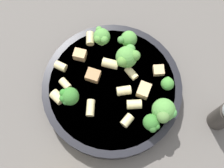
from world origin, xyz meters
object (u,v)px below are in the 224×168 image
object	(u,v)px
chicken_chunk_2	(159,70)
chicken_chunk_3	(144,90)
broccoli_floret_6	(102,37)
rigatoni_7	(134,104)
rigatoni_3	(124,91)
pasta_bowl	(112,88)
broccoli_floret_0	(128,39)
broccoli_floret_1	(69,97)
rigatoni_6	(127,121)
rigatoni_2	(57,97)
rigatoni_8	(65,84)
rigatoni_9	(61,66)
broccoli_floret_2	(167,84)
rigatoni_0	(91,108)
rigatoni_1	(90,39)
broccoli_floret_3	(152,123)
rigatoni_5	(131,73)
chicken_chunk_0	(80,55)
chicken_chunk_1	(93,75)
broccoli_floret_4	(164,111)
rigatoni_4	(110,64)
broccoli_floret_5	(127,57)

from	to	relation	value
chicken_chunk_2	chicken_chunk_3	world-z (taller)	chicken_chunk_3
broccoli_floret_6	rigatoni_7	distance (m)	0.13
rigatoni_3	pasta_bowl	bearing A→B (deg)	163.01
broccoli_floret_0	chicken_chunk_2	xyz separation A→B (m)	(0.06, -0.04, -0.02)
chicken_chunk_3	broccoli_floret_6	bearing A→B (deg)	140.02
broccoli_floret_1	rigatoni_6	xyz separation A→B (m)	(0.10, -0.02, -0.01)
pasta_bowl	rigatoni_2	distance (m)	0.10
broccoli_floret_6	rigatoni_8	world-z (taller)	broccoli_floret_6
rigatoni_9	chicken_chunk_3	distance (m)	0.15
broccoli_floret_2	rigatoni_7	world-z (taller)	broccoli_floret_2
rigatoni_0	rigatoni_1	xyz separation A→B (m)	(-0.03, 0.13, 0.00)
broccoli_floret_0	chicken_chunk_3	world-z (taller)	broccoli_floret_0
broccoli_floret_1	rigatoni_8	xyz separation A→B (m)	(-0.02, 0.02, -0.01)
broccoli_floret_1	broccoli_floret_2	world-z (taller)	broccoli_floret_1
broccoli_floret_3	rigatoni_5	bearing A→B (deg)	119.50
broccoli_floret_2	rigatoni_0	bearing A→B (deg)	-150.90
rigatoni_0	broccoli_floret_1	bearing A→B (deg)	167.83
chicken_chunk_0	chicken_chunk_2	world-z (taller)	chicken_chunk_0
rigatoni_9	broccoli_floret_0	bearing A→B (deg)	32.24
rigatoni_2	broccoli_floret_3	bearing A→B (deg)	-4.99
rigatoni_9	broccoli_floret_2	bearing A→B (deg)	1.03
rigatoni_7	chicken_chunk_1	xyz separation A→B (m)	(-0.08, 0.04, -0.00)
broccoli_floret_1	rigatoni_3	world-z (taller)	broccoli_floret_1
rigatoni_3	rigatoni_7	distance (m)	0.03
rigatoni_5	chicken_chunk_1	distance (m)	0.07
broccoli_floret_4	chicken_chunk_2	xyz separation A→B (m)	(-0.02, 0.08, -0.02)
rigatoni_2	chicken_chunk_1	xyz separation A→B (m)	(0.05, 0.05, -0.00)
rigatoni_6	rigatoni_8	size ratio (longest dim) A/B	1.01
broccoli_floret_6	rigatoni_0	bearing A→B (deg)	-86.05
rigatoni_4	rigatoni_5	bearing A→B (deg)	-13.29
rigatoni_1	rigatoni_5	distance (m)	0.10
broccoli_floret_4	rigatoni_3	world-z (taller)	broccoli_floret_4
broccoli_floret_3	broccoli_floret_4	xyz separation A→B (m)	(0.02, 0.02, 0.00)
broccoli_floret_6	chicken_chunk_3	distance (m)	0.12
rigatoni_8	rigatoni_0	bearing A→B (deg)	-31.51
broccoli_floret_3	rigatoni_2	xyz separation A→B (m)	(-0.16, 0.01, -0.01)
pasta_bowl	broccoli_floret_2	xyz separation A→B (m)	(0.09, 0.02, 0.03)
broccoli_floret_2	broccoli_floret_5	bearing A→B (deg)	158.45
broccoli_floret_1	rigatoni_0	bearing A→B (deg)	-12.17
rigatoni_3	broccoli_floret_6	bearing A→B (deg)	124.51
pasta_bowl	rigatoni_0	size ratio (longest dim) A/B	9.00
broccoli_floret_1	rigatoni_6	bearing A→B (deg)	-9.21
broccoli_floret_0	broccoli_floret_2	bearing A→B (deg)	-38.57
rigatoni_5	rigatoni_8	bearing A→B (deg)	-158.13
chicken_chunk_1	chicken_chunk_3	world-z (taller)	chicken_chunk_3
rigatoni_4	chicken_chunk_3	xyz separation A→B (m)	(0.07, -0.04, 0.00)
broccoli_floret_2	rigatoni_5	xyz separation A→B (m)	(-0.06, 0.01, -0.01)
broccoli_floret_0	chicken_chunk_1	xyz separation A→B (m)	(-0.05, -0.07, -0.02)
broccoli_floret_4	rigatoni_8	size ratio (longest dim) A/B	2.27
rigatoni_4	rigatoni_7	bearing A→B (deg)	-49.54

